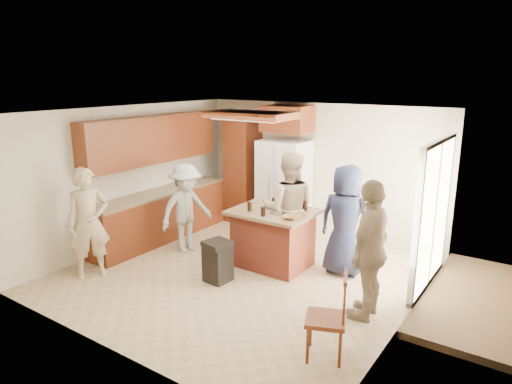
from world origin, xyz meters
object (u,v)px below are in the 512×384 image
Objects in this scene: person_front_left at (88,223)px; person_counter at (186,208)px; person_behind_right at (345,220)px; kitchen_island at (273,237)px; person_behind_left at (289,208)px; spindle_chair at (327,319)px; person_side_right at (370,250)px; refrigerator at (284,186)px; trash_bin at (218,261)px.

person_counter is (0.51, 1.59, -0.07)m from person_front_left.
kitchen_island is (-1.07, -0.36, -0.39)m from person_behind_right.
spindle_chair is (1.69, -2.04, -0.47)m from person_behind_left.
kitchen_island is at bearing -111.03° from person_side_right.
refrigerator reaches higher than person_front_left.
person_behind_left reaches higher than refrigerator.
spindle_chair reaches higher than kitchen_island.
kitchen_island is 1.04m from trash_bin.
person_front_left is 1.09× the size of person_counter.
spindle_chair is (0.75, -2.15, -0.41)m from person_behind_right.
person_behind_right reaches higher than spindle_chair.
person_behind_left is at bearing 62.76° from kitchen_island.
person_front_left is 3.92m from spindle_chair.
person_side_right is 1.16× the size of person_counter.
person_behind_left is at bearing 67.87° from trash_bin.
person_behind_right is 1.19m from kitchen_island.
refrigerator is at bearing 6.65° from person_front_left.
person_front_left is 4.12m from person_side_right.
refrigerator is at bearing 127.29° from spindle_chair.
person_behind_left is 2.69m from spindle_chair.
person_behind_right is 1.73× the size of spindle_chair.
person_side_right is 1.81× the size of spindle_chair.
person_behind_left is 1.45m from trash_bin.
person_behind_right is at bearing -143.93° from person_side_right.
spindle_chair is at bearing 108.56° from person_behind_right.
person_counter is at bearing -113.33° from refrigerator.
spindle_chair is (-0.04, -1.10, -0.45)m from person_side_right.
kitchen_island reaches higher than trash_bin.
trash_bin is at bearing -83.58° from person_side_right.
person_front_left is at bearing 35.19° from person_behind_right.
spindle_chair is (2.18, -0.82, 0.13)m from trash_bin.
refrigerator is 2.86× the size of trash_bin.
spindle_chair is (3.90, 0.12, -0.40)m from person_front_left.
person_side_right reaches higher than kitchen_island.
person_side_right is at bearing -20.35° from kitchen_island.
person_counter reaches higher than spindle_chair.
person_behind_left is 1.44× the size of kitchen_island.
person_behind_right is 2.31m from spindle_chair.
person_behind_left is at bearing -56.46° from refrigerator.
kitchen_island is (2.08, 1.91, -0.38)m from person_front_left.
person_behind_right is at bearing -26.75° from person_front_left.
kitchen_island is 2.55m from spindle_chair.
refrigerator reaches higher than spindle_chair.
person_counter is at bearing 156.53° from spindle_chair.
person_counter is 1.21× the size of kitchen_island.
spindle_chair is at bearing -101.20° from person_counter.
person_side_right is at bearing 88.03° from spindle_chair.
person_side_right is 1.00× the size of refrigerator.
person_behind_right is 0.96× the size of person_side_right.
person_behind_left is at bearing -119.33° from person_side_right.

